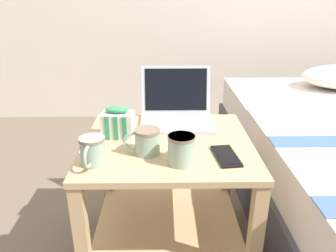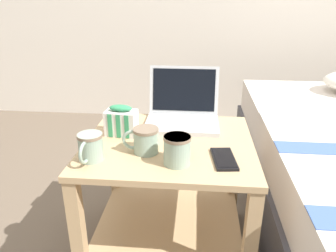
{
  "view_description": "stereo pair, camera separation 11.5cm",
  "coord_description": "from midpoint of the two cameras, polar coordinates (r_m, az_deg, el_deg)",
  "views": [
    {
      "loc": [
        -0.02,
        -1.11,
        1.03
      ],
      "look_at": [
        0.0,
        -0.04,
        0.59
      ],
      "focal_mm": 35.0,
      "sensor_mm": 36.0,
      "label": 1
    },
    {
      "loc": [
        0.1,
        -1.1,
        1.03
      ],
      "look_at": [
        0.0,
        -0.04,
        0.59
      ],
      "focal_mm": 35.0,
      "sensor_mm": 36.0,
      "label": 2
    }
  ],
  "objects": [
    {
      "name": "laptop",
      "position": [
        1.38,
        4.94,
        2.34
      ],
      "size": [
        0.3,
        0.26,
        0.22
      ],
      "color": "#B7BABC",
      "rests_on": "bedside_table"
    },
    {
      "name": "cell_phone",
      "position": [
        1.11,
        12.66,
        -5.66
      ],
      "size": [
        0.09,
        0.16,
        0.01
      ],
      "color": "black",
      "rests_on": "bedside_table"
    },
    {
      "name": "mug_mid_center",
      "position": [
        1.08,
        -10.46,
        -3.52
      ],
      "size": [
        0.08,
        0.12,
        0.09
      ],
      "color": "#8CA593",
      "rests_on": "bedside_table"
    },
    {
      "name": "snack_bag",
      "position": [
        1.27,
        -5.58,
        0.77
      ],
      "size": [
        0.12,
        0.09,
        0.12
      ],
      "color": "silver",
      "rests_on": "bedside_table"
    },
    {
      "name": "mug_front_left",
      "position": [
        1.05,
        4.85,
        -3.97
      ],
      "size": [
        0.09,
        0.12,
        0.1
      ],
      "color": "#8CA593",
      "rests_on": "bedside_table"
    },
    {
      "name": "bedside_table",
      "position": [
        1.31,
        2.73,
        -9.88
      ],
      "size": [
        0.62,
        0.57,
        0.51
      ],
      "color": "tan",
      "rests_on": "ground_plane"
    },
    {
      "name": "ground_plane",
      "position": [
        1.51,
        2.49,
        -20.45
      ],
      "size": [
        8.0,
        8.0,
        0.0
      ],
      "primitive_type": "plane",
      "color": "brown"
    },
    {
      "name": "mug_front_right",
      "position": [
        1.12,
        -1.09,
        -2.36
      ],
      "size": [
        0.13,
        0.09,
        0.09
      ],
      "color": "#8CA593",
      "rests_on": "bedside_table"
    }
  ]
}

